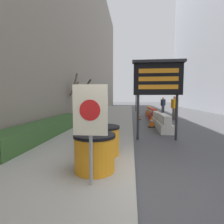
{
  "coord_description": "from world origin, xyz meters",
  "views": [
    {
      "loc": [
        -0.1,
        -3.11,
        1.68
      ],
      "look_at": [
        -1.14,
        6.45,
        0.87
      ],
      "focal_mm": 28.0,
      "sensor_mm": 36.0,
      "label": 1
    }
  ],
  "objects": [
    {
      "name": "pedestrian_worker",
      "position": [
        3.17,
        10.47,
        1.06
      ],
      "size": [
        0.55,
        0.48,
        1.79
      ],
      "rotation": [
        0.0,
        0.0,
        3.68
      ],
      "color": "#514C42",
      "rests_on": "ground_plane"
    },
    {
      "name": "jersey_barrier_white",
      "position": [
        1.53,
        5.68,
        0.37
      ],
      "size": [
        0.57,
        1.91,
        0.83
      ],
      "color": "silver",
      "rests_on": "ground_plane"
    },
    {
      "name": "jersey_barrier_orange_near",
      "position": [
        1.53,
        12.67,
        0.37
      ],
      "size": [
        0.51,
        2.05,
        0.84
      ],
      "color": "orange",
      "rests_on": "ground_plane"
    },
    {
      "name": "hedge_strip",
      "position": [
        -3.43,
        3.63,
        0.45
      ],
      "size": [
        0.9,
        6.45,
        0.57
      ],
      "color": "#335628",
      "rests_on": "sidewalk_left"
    },
    {
      "name": "barrel_drum_middle",
      "position": [
        -0.81,
        1.34,
        0.55
      ],
      "size": [
        0.86,
        0.86,
        0.76
      ],
      "color": "orange",
      "rests_on": "sidewalk_left"
    },
    {
      "name": "building_left_facade",
      "position": [
        -4.23,
        9.8,
        8.3
      ],
      "size": [
        0.4,
        50.4,
        16.59
      ],
      "color": "gray",
      "rests_on": "ground_plane"
    },
    {
      "name": "pedestrian_passerby",
      "position": [
        3.24,
        15.67,
        1.0
      ],
      "size": [
        0.51,
        0.48,
        1.69
      ],
      "rotation": [
        0.0,
        0.0,
        3.8
      ],
      "color": "#333338",
      "rests_on": "ground_plane"
    },
    {
      "name": "traffic_cone_near",
      "position": [
        2.06,
        9.94,
        0.3
      ],
      "size": [
        0.34,
        0.34,
        0.61
      ],
      "color": "black",
      "rests_on": "ground_plane"
    },
    {
      "name": "bare_tree",
      "position": [
        -3.28,
        7.73,
        1.58
      ],
      "size": [
        1.28,
        1.29,
        3.07
      ],
      "color": "#4C3D2D",
      "rests_on": "sidewalk_left"
    },
    {
      "name": "sidewalk_left",
      "position": [
        -2.01,
        0.0,
        0.08
      ],
      "size": [
        4.03,
        56.0,
        0.17
      ],
      "color": "gray",
      "rests_on": "ground_plane"
    },
    {
      "name": "traffic_light_near_curb",
      "position": [
        0.49,
        17.94,
        2.51
      ],
      "size": [
        0.28,
        0.45,
        3.44
      ],
      "color": "#2D2D30",
      "rests_on": "ground_plane"
    },
    {
      "name": "traffic_cone_far",
      "position": [
        1.06,
        6.85,
        0.33
      ],
      "size": [
        0.37,
        0.37,
        0.67
      ],
      "color": "black",
      "rests_on": "ground_plane"
    },
    {
      "name": "barrel_drum_foreground",
      "position": [
        -0.83,
        0.33,
        0.55
      ],
      "size": [
        0.86,
        0.86,
        0.76
      ],
      "color": "orange",
      "rests_on": "sidewalk_left"
    },
    {
      "name": "ground_plane",
      "position": [
        0.0,
        0.0,
        0.0
      ],
      "size": [
        120.0,
        120.0,
        0.0
      ],
      "primitive_type": "plane",
      "color": "#3F3F42"
    },
    {
      "name": "jersey_barrier_cream",
      "position": [
        1.53,
        7.86,
        0.34
      ],
      "size": [
        0.53,
        2.14,
        0.77
      ],
      "color": "beige",
      "rests_on": "ground_plane"
    },
    {
      "name": "message_board",
      "position": [
        0.92,
        3.85,
        2.36
      ],
      "size": [
        1.97,
        0.36,
        3.08
      ],
      "color": "#28282B",
      "rests_on": "ground_plane"
    },
    {
      "name": "jersey_barrier_red_striped",
      "position": [
        1.53,
        10.19,
        0.37
      ],
      "size": [
        0.58,
        2.07,
        0.85
      ],
      "color": "red",
      "rests_on": "ground_plane"
    },
    {
      "name": "traffic_cone_mid",
      "position": [
        0.48,
        10.15,
        0.28
      ],
      "size": [
        0.32,
        0.32,
        0.58
      ],
      "color": "black",
      "rests_on": "ground_plane"
    },
    {
      "name": "warning_sign",
      "position": [
        -0.77,
        -0.27,
        1.34
      ],
      "size": [
        0.58,
        0.08,
        1.72
      ],
      "color": "gray",
      "rests_on": "sidewalk_left"
    }
  ]
}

